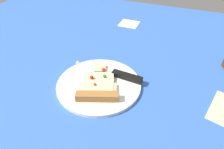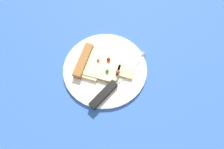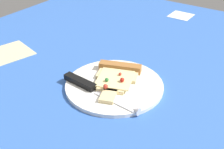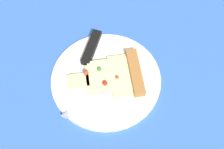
{
  "view_description": "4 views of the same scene",
  "coord_description": "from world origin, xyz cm",
  "views": [
    {
      "loc": [
        -30.86,
        43.97,
        41.81
      ],
      "look_at": [
        -13.26,
        -0.38,
        3.84
      ],
      "focal_mm": 32.0,
      "sensor_mm": 36.0,
      "label": 1
    },
    {
      "loc": [
        -30.35,
        -16.66,
        52.86
      ],
      "look_at": [
        -11.2,
        -2.08,
        3.45
      ],
      "focal_mm": 30.1,
      "sensor_mm": 36.0,
      "label": 2
    },
    {
      "loc": [
        26.8,
        -52.4,
        44.42
      ],
      "look_at": [
        -10.56,
        1.94,
        3.55
      ],
      "focal_mm": 47.19,
      "sensor_mm": 36.0,
      "label": 3
    },
    {
      "loc": [
        26.15,
        10.94,
        67.95
      ],
      "look_at": [
        -9.61,
        3.3,
        3.65
      ],
      "focal_mm": 51.64,
      "sensor_mm": 36.0,
      "label": 4
    }
  ],
  "objects": [
    {
      "name": "ground_plane",
      "position": [
        -0.02,
        0.03,
        -1.5
      ],
      "size": [
        155.56,
        155.56,
        3.0
      ],
      "color": "#3360B7",
      "rests_on": "ground"
    },
    {
      "name": "plate",
      "position": [
        -9.72,
        1.82,
        0.51
      ],
      "size": [
        26.2,
        26.2,
        1.01
      ],
      "primitive_type": "cylinder",
      "color": "white",
      "rests_on": "ground_plane"
    },
    {
      "name": "pizza_slice",
      "position": [
        -10.62,
        4.21,
        1.81
      ],
      "size": [
        14.26,
        19.03,
        2.53
      ],
      "rotation": [
        0.0,
        0.0,
        3.5
      ],
      "color": "beige",
      "rests_on": "plate"
    },
    {
      "name": "knife",
      "position": [
        -12.59,
        -3.87,
        1.62
      ],
      "size": [
        24.09,
        3.94,
        2.45
      ],
      "rotation": [
        0.0,
        0.0,
        4.64
      ],
      "color": "silver",
      "rests_on": "plate"
    }
  ]
}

